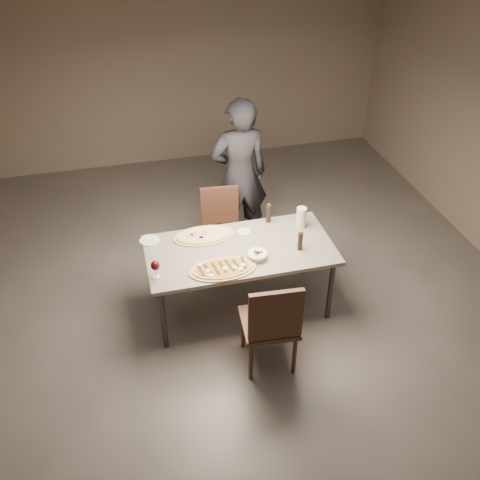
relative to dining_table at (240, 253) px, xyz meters
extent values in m
plane|color=#5E5750|center=(0.00, 0.00, -0.69)|extent=(7.00, 7.00, 0.00)
plane|color=silver|center=(0.00, 0.00, 2.11)|extent=(7.00, 7.00, 0.00)
plane|color=gray|center=(0.00, 3.50, 0.71)|extent=(6.00, 0.00, 6.00)
cube|color=gray|center=(0.00, 0.00, 0.04)|extent=(1.80, 0.90, 0.04)
cylinder|color=#333335|center=(-0.82, -0.37, -0.34)|extent=(0.05, 0.05, 0.71)
cylinder|color=#333335|center=(0.82, -0.37, -0.34)|extent=(0.05, 0.05, 0.71)
cylinder|color=#333335|center=(-0.82, 0.37, -0.34)|extent=(0.05, 0.05, 0.71)
cylinder|color=#333335|center=(0.82, 0.37, -0.34)|extent=(0.05, 0.05, 0.71)
ellipsoid|color=white|center=(-0.05, -0.30, 0.10)|extent=(0.05, 0.05, 0.01)
ellipsoid|color=white|center=(-0.22, -0.30, 0.10)|extent=(0.05, 0.05, 0.01)
ellipsoid|color=white|center=(-0.37, -0.30, 0.10)|extent=(0.05, 0.05, 0.01)
ellipsoid|color=white|center=(-0.43, -0.20, 0.10)|extent=(0.05, 0.05, 0.01)
ellipsoid|color=white|center=(-0.13, -0.31, 0.10)|extent=(0.05, 0.05, 0.01)
ellipsoid|color=white|center=(-0.08, -0.35, 0.10)|extent=(0.05, 0.05, 0.01)
ellipsoid|color=white|center=(-0.36, -0.37, 0.10)|extent=(0.05, 0.05, 0.01)
cube|color=#1F3416|center=(-0.43, -0.28, 0.09)|extent=(0.05, 0.18, 0.01)
cube|color=#1F3416|center=(-0.37, -0.28, 0.09)|extent=(0.07, 0.18, 0.01)
cube|color=#1F3416|center=(-0.30, -0.29, 0.09)|extent=(0.05, 0.18, 0.01)
cube|color=#1F3416|center=(-0.23, -0.28, 0.09)|extent=(0.06, 0.18, 0.01)
cube|color=#1F3416|center=(-0.17, -0.28, 0.09)|extent=(0.07, 0.18, 0.01)
cube|color=#1F3416|center=(-0.10, -0.29, 0.09)|extent=(0.06, 0.18, 0.01)
cube|color=#1F3416|center=(-0.03, -0.26, 0.09)|extent=(0.04, 0.18, 0.01)
cylinder|color=tan|center=(-0.35, 0.21, 0.09)|extent=(0.07, 0.07, 0.00)
cylinder|color=tan|center=(-0.39, 0.30, 0.09)|extent=(0.07, 0.07, 0.00)
cylinder|color=tan|center=(-0.44, 0.28, 0.09)|extent=(0.07, 0.07, 0.00)
cylinder|color=tan|center=(-0.29, 0.29, 0.09)|extent=(0.07, 0.07, 0.00)
cylinder|color=tan|center=(-0.32, 0.24, 0.09)|extent=(0.07, 0.07, 0.00)
cylinder|color=beige|center=(0.12, -0.19, 0.09)|extent=(0.17, 0.17, 0.06)
torus|color=beige|center=(0.12, -0.19, 0.11)|extent=(0.20, 0.20, 0.03)
cube|color=olive|center=(0.14, -0.19, 0.10)|extent=(0.05, 0.05, 0.04)
cube|color=olive|center=(0.11, -0.17, 0.10)|extent=(0.06, 0.06, 0.04)
cube|color=olive|center=(0.11, -0.21, 0.10)|extent=(0.06, 0.07, 0.04)
cylinder|color=white|center=(0.10, 0.25, 0.07)|extent=(0.14, 0.14, 0.02)
cylinder|color=gold|center=(0.10, 0.25, 0.07)|extent=(0.10, 0.10, 0.00)
cylinder|color=black|center=(0.55, -0.15, 0.14)|extent=(0.05, 0.05, 0.17)
cylinder|color=black|center=(0.55, -0.15, 0.24)|extent=(0.05, 0.05, 0.02)
sphere|color=gold|center=(0.55, -0.15, 0.26)|extent=(0.02, 0.02, 0.02)
cylinder|color=black|center=(0.40, 0.38, 0.15)|extent=(0.05, 0.05, 0.18)
cylinder|color=black|center=(0.40, 0.38, 0.24)|extent=(0.06, 0.06, 0.02)
sphere|color=gold|center=(0.40, 0.38, 0.27)|extent=(0.02, 0.02, 0.02)
cylinder|color=silver|center=(0.69, 0.22, 0.16)|extent=(0.10, 0.10, 0.21)
cylinder|color=silver|center=(-0.83, -0.23, 0.06)|extent=(0.07, 0.07, 0.01)
cylinder|color=silver|center=(-0.83, -0.23, 0.11)|extent=(0.01, 0.01, 0.09)
ellipsoid|color=#480A0F|center=(-0.83, -0.23, 0.19)|extent=(0.08, 0.08, 0.10)
cylinder|color=white|center=(-0.83, 0.34, 0.06)|extent=(0.19, 0.19, 0.01)
cube|color=#42271B|center=(0.07, -0.76, -0.22)|extent=(0.51, 0.51, 0.04)
cylinder|color=#42271B|center=(-0.14, -0.94, -0.47)|extent=(0.04, 0.04, 0.45)
cylinder|color=#42271B|center=(0.25, -0.97, -0.47)|extent=(0.04, 0.04, 0.45)
cylinder|color=#42271B|center=(-0.11, -0.55, -0.47)|extent=(0.04, 0.04, 0.45)
cylinder|color=#42271B|center=(0.28, -0.58, -0.47)|extent=(0.04, 0.04, 0.45)
cube|color=#42271B|center=(0.05, -0.98, 0.07)|extent=(0.46, 0.08, 0.50)
cube|color=#42271B|center=(-0.02, 0.70, -0.27)|extent=(0.47, 0.47, 0.04)
cylinder|color=#42271B|center=(0.17, 0.87, -0.49)|extent=(0.04, 0.04, 0.41)
cylinder|color=#42271B|center=(-0.18, 0.90, -0.49)|extent=(0.04, 0.04, 0.41)
cylinder|color=#42271B|center=(0.14, 0.51, -0.49)|extent=(0.04, 0.04, 0.41)
cylinder|color=#42271B|center=(-0.21, 0.54, -0.49)|extent=(0.04, 0.04, 0.41)
cube|color=#42271B|center=(0.00, 0.90, 0.00)|extent=(0.42, 0.08, 0.46)
imported|color=black|center=(0.28, 1.14, 0.21)|extent=(0.68, 0.46, 1.81)
camera|label=1|loc=(-1.01, -3.99, 3.12)|focal=40.00mm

